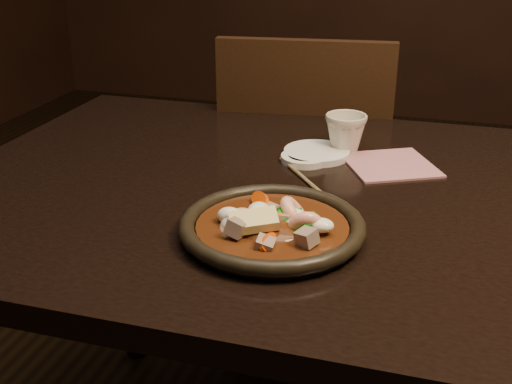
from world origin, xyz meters
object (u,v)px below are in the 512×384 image
(plate, at_px, (272,227))
(tea_cup, at_px, (346,132))
(table, at_px, (393,239))
(chair, at_px, (305,188))

(plate, distance_m, tea_cup, 0.39)
(table, bearing_deg, plate, -131.10)
(plate, bearing_deg, tea_cup, 83.60)
(table, height_order, tea_cup, tea_cup)
(tea_cup, bearing_deg, table, -58.85)
(table, distance_m, tea_cup, 0.26)
(table, xyz_separation_m, tea_cup, (-0.12, 0.20, 0.12))
(chair, bearing_deg, plate, 91.01)
(tea_cup, bearing_deg, chair, 112.78)
(plate, height_order, tea_cup, tea_cup)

